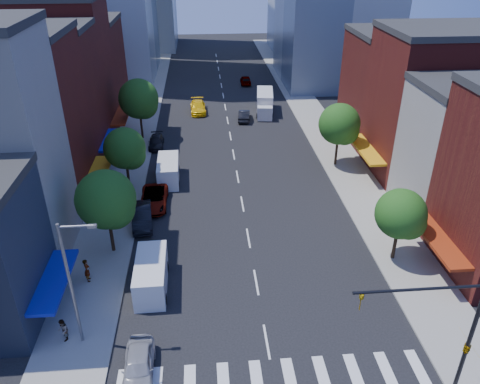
{
  "coord_description": "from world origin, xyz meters",
  "views": [
    {
      "loc": [
        -3.61,
        -21.92,
        23.36
      ],
      "look_at": [
        -0.79,
        11.4,
        5.0
      ],
      "focal_mm": 35.0,
      "sensor_mm": 36.0,
      "label": 1
    }
  ],
  "objects_px": {
    "parked_car_second": "(142,216)",
    "parked_car_third": "(154,199)",
    "taxi": "(198,107)",
    "parked_car_rear": "(156,142)",
    "cargo_van_near": "(151,276)",
    "traffic_car_oncoming": "(244,115)",
    "pedestrian_near": "(87,270)",
    "pedestrian_far": "(63,330)",
    "parked_car_front": "(139,366)",
    "cargo_van_far": "(168,171)",
    "box_truck": "(265,103)",
    "traffic_car_far": "(246,80)"
  },
  "relations": [
    {
      "from": "parked_car_second",
      "to": "box_truck",
      "type": "distance_m",
      "value": 33.45
    },
    {
      "from": "parked_car_second",
      "to": "pedestrian_near",
      "type": "xyz_separation_m",
      "value": [
        -3.3,
        -7.95,
        0.28
      ]
    },
    {
      "from": "parked_car_rear",
      "to": "traffic_car_oncoming",
      "type": "height_order",
      "value": "traffic_car_oncoming"
    },
    {
      "from": "cargo_van_far",
      "to": "pedestrian_far",
      "type": "height_order",
      "value": "cargo_van_far"
    },
    {
      "from": "parked_car_front",
      "to": "cargo_van_far",
      "type": "bearing_deg",
      "value": 87.17
    },
    {
      "from": "box_truck",
      "to": "parked_car_second",
      "type": "bearing_deg",
      "value": -110.03
    },
    {
      "from": "traffic_car_oncoming",
      "to": "cargo_van_near",
      "type": "bearing_deg",
      "value": 81.65
    },
    {
      "from": "parked_car_second",
      "to": "box_truck",
      "type": "bearing_deg",
      "value": 56.26
    },
    {
      "from": "cargo_van_near",
      "to": "cargo_van_far",
      "type": "xyz_separation_m",
      "value": [
        0.4,
        17.71,
        -0.01
      ]
    },
    {
      "from": "parked_car_front",
      "to": "parked_car_third",
      "type": "relative_size",
      "value": 0.82
    },
    {
      "from": "parked_car_rear",
      "to": "cargo_van_near",
      "type": "bearing_deg",
      "value": -87.35
    },
    {
      "from": "traffic_car_oncoming",
      "to": "taxi",
      "type": "bearing_deg",
      "value": -23.73
    },
    {
      "from": "cargo_van_far",
      "to": "box_truck",
      "type": "bearing_deg",
      "value": 56.74
    },
    {
      "from": "parked_car_third",
      "to": "taxi",
      "type": "relative_size",
      "value": 1.01
    },
    {
      "from": "parked_car_front",
      "to": "parked_car_second",
      "type": "xyz_separation_m",
      "value": [
        -1.48,
        17.11,
        0.04
      ]
    },
    {
      "from": "parked_car_second",
      "to": "cargo_van_far",
      "type": "distance_m",
      "value": 8.8
    },
    {
      "from": "parked_car_front",
      "to": "cargo_van_near",
      "type": "distance_m",
      "value": 7.97
    },
    {
      "from": "parked_car_third",
      "to": "pedestrian_far",
      "type": "relative_size",
      "value": 3.41
    },
    {
      "from": "parked_car_rear",
      "to": "pedestrian_far",
      "type": "bearing_deg",
      "value": -97.26
    },
    {
      "from": "parked_car_rear",
      "to": "traffic_car_oncoming",
      "type": "bearing_deg",
      "value": 35.73
    },
    {
      "from": "parked_car_front",
      "to": "parked_car_second",
      "type": "distance_m",
      "value": 17.17
    },
    {
      "from": "parked_car_second",
      "to": "pedestrian_far",
      "type": "height_order",
      "value": "pedestrian_far"
    },
    {
      "from": "pedestrian_near",
      "to": "pedestrian_far",
      "type": "relative_size",
      "value": 1.18
    },
    {
      "from": "traffic_car_far",
      "to": "pedestrian_far",
      "type": "relative_size",
      "value": 2.68
    },
    {
      "from": "parked_car_second",
      "to": "parked_car_third",
      "type": "height_order",
      "value": "parked_car_second"
    },
    {
      "from": "cargo_van_near",
      "to": "traffic_car_far",
      "type": "height_order",
      "value": "cargo_van_near"
    },
    {
      "from": "parked_car_front",
      "to": "cargo_van_far",
      "type": "xyz_separation_m",
      "value": [
        0.53,
        25.67,
        0.38
      ]
    },
    {
      "from": "parked_car_second",
      "to": "pedestrian_near",
      "type": "bearing_deg",
      "value": -119.17
    },
    {
      "from": "cargo_van_far",
      "to": "traffic_car_oncoming",
      "type": "xyz_separation_m",
      "value": [
        9.87,
        18.29,
        -0.44
      ]
    },
    {
      "from": "box_truck",
      "to": "pedestrian_far",
      "type": "relative_size",
      "value": 4.84
    },
    {
      "from": "parked_car_second",
      "to": "taxi",
      "type": "relative_size",
      "value": 0.91
    },
    {
      "from": "box_truck",
      "to": "taxi",
      "type": "bearing_deg",
      "value": -179.08
    },
    {
      "from": "parked_car_third",
      "to": "taxi",
      "type": "height_order",
      "value": "taxi"
    },
    {
      "from": "taxi",
      "to": "pedestrian_near",
      "type": "distance_m",
      "value": 39.74
    },
    {
      "from": "parked_car_second",
      "to": "cargo_van_far",
      "type": "bearing_deg",
      "value": 70.2
    },
    {
      "from": "taxi",
      "to": "traffic_car_far",
      "type": "bearing_deg",
      "value": 57.6
    },
    {
      "from": "traffic_car_far",
      "to": "box_truck",
      "type": "bearing_deg",
      "value": 96.59
    },
    {
      "from": "parked_car_front",
      "to": "parked_car_third",
      "type": "bearing_deg",
      "value": 90.19
    },
    {
      "from": "parked_car_rear",
      "to": "pedestrian_near",
      "type": "height_order",
      "value": "pedestrian_near"
    },
    {
      "from": "pedestrian_far",
      "to": "parked_car_third",
      "type": "bearing_deg",
      "value": 152.68
    },
    {
      "from": "cargo_van_near",
      "to": "cargo_van_far",
      "type": "relative_size",
      "value": 1.0
    },
    {
      "from": "cargo_van_near",
      "to": "cargo_van_far",
      "type": "height_order",
      "value": "cargo_van_near"
    },
    {
      "from": "parked_car_rear",
      "to": "traffic_car_oncoming",
      "type": "relative_size",
      "value": 1.0
    },
    {
      "from": "parked_car_second",
      "to": "traffic_car_oncoming",
      "type": "xyz_separation_m",
      "value": [
        11.88,
        26.85,
        -0.1
      ]
    },
    {
      "from": "taxi",
      "to": "pedestrian_far",
      "type": "distance_m",
      "value": 45.69
    },
    {
      "from": "cargo_van_far",
      "to": "pedestrian_far",
      "type": "xyz_separation_m",
      "value": [
        -5.67,
        -22.52,
        -0.2
      ]
    },
    {
      "from": "taxi",
      "to": "pedestrian_near",
      "type": "height_order",
      "value": "pedestrian_near"
    },
    {
      "from": "parked_car_second",
      "to": "parked_car_third",
      "type": "xyz_separation_m",
      "value": [
        0.82,
        3.32,
        -0.05
      ]
    },
    {
      "from": "parked_car_second",
      "to": "traffic_car_oncoming",
      "type": "relative_size",
      "value": 1.14
    },
    {
      "from": "parked_car_rear",
      "to": "cargo_van_near",
      "type": "distance_m",
      "value": 27.28
    }
  ]
}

